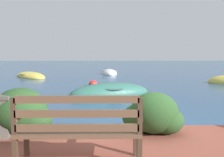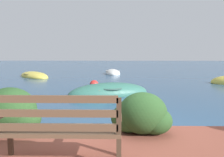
{
  "view_description": "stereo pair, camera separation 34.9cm",
  "coord_description": "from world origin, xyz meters",
  "px_view_note": "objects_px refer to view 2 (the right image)",
  "views": [
    {
      "loc": [
        -0.74,
        -4.76,
        1.67
      ],
      "look_at": [
        -0.59,
        5.98,
        0.5
      ],
      "focal_mm": 40.0,
      "sensor_mm": 36.0,
      "label": 1
    },
    {
      "loc": [
        -0.39,
        -4.76,
        1.67
      ],
      "look_at": [
        -0.59,
        5.98,
        0.5
      ],
      "focal_mm": 40.0,
      "sensor_mm": 36.0,
      "label": 2
    }
  ],
  "objects_px": {
    "rowboat_nearest": "(109,93)",
    "rowboat_far": "(34,76)",
    "mooring_buoy": "(94,84)",
    "rowboat_outer": "(113,73)",
    "park_bench": "(60,127)"
  },
  "relations": [
    {
      "from": "park_bench",
      "to": "rowboat_outer",
      "type": "relative_size",
      "value": 0.63
    },
    {
      "from": "park_bench",
      "to": "rowboat_nearest",
      "type": "distance_m",
      "value": 6.34
    },
    {
      "from": "park_bench",
      "to": "rowboat_far",
      "type": "height_order",
      "value": "park_bench"
    },
    {
      "from": "mooring_buoy",
      "to": "rowboat_outer",
      "type": "bearing_deg",
      "value": 82.89
    },
    {
      "from": "rowboat_far",
      "to": "mooring_buoy",
      "type": "relative_size",
      "value": 7.31
    },
    {
      "from": "mooring_buoy",
      "to": "rowboat_nearest",
      "type": "bearing_deg",
      "value": -72.63
    },
    {
      "from": "rowboat_nearest",
      "to": "rowboat_far",
      "type": "relative_size",
      "value": 0.98
    },
    {
      "from": "rowboat_nearest",
      "to": "rowboat_outer",
      "type": "xyz_separation_m",
      "value": [
        -0.0,
        8.96,
        -0.02
      ]
    },
    {
      "from": "park_bench",
      "to": "mooring_buoy",
      "type": "xyz_separation_m",
      "value": [
        -0.36,
        8.85,
        -0.63
      ]
    },
    {
      "from": "park_bench",
      "to": "mooring_buoy",
      "type": "bearing_deg",
      "value": 95.63
    },
    {
      "from": "park_bench",
      "to": "rowboat_far",
      "type": "distance_m",
      "value": 13.9
    },
    {
      "from": "rowboat_outer",
      "to": "rowboat_far",
      "type": "bearing_deg",
      "value": -73.78
    },
    {
      "from": "rowboat_nearest",
      "to": "mooring_buoy",
      "type": "bearing_deg",
      "value": -92.78
    },
    {
      "from": "rowboat_nearest",
      "to": "park_bench",
      "type": "bearing_deg",
      "value": 65.84
    },
    {
      "from": "rowboat_outer",
      "to": "mooring_buoy",
      "type": "xyz_separation_m",
      "value": [
        -0.8,
        -6.4,
        0.02
      ]
    }
  ]
}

